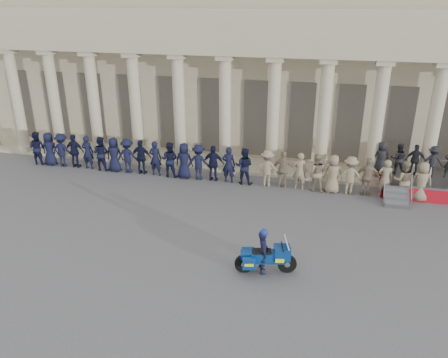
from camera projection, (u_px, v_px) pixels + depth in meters
ground at (208, 244)px, 17.24m from camera, size 90.00×90.00×0.00m
building at (269, 72)px, 28.72m from camera, size 40.00×12.50×9.00m
officer_rank at (206, 163)px, 22.97m from camera, size 21.75×0.73×1.94m
reviewing_stand at (421, 167)px, 21.52m from camera, size 4.77×3.78×2.36m
motorcycle at (266, 257)px, 15.25m from camera, size 2.15×1.10×1.40m
rider at (263, 251)px, 15.15m from camera, size 0.52×0.67×1.72m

